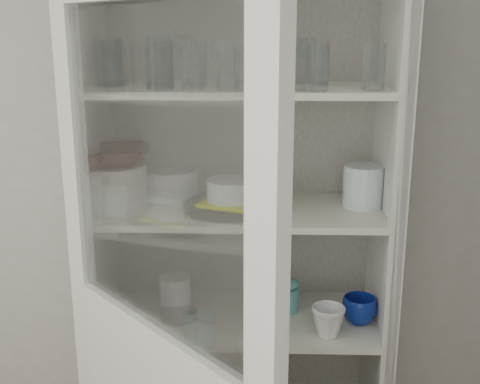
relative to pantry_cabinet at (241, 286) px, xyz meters
The scene contains 34 objects.
wall_back 0.44m from the pantry_cabinet, 140.87° to the left, with size 3.60×0.02×2.60m, color #9F9B8C.
pantry_cabinet is the anchor object (origin of this frame).
tumbler_0 0.85m from the pantry_cabinet, 139.18° to the right, with size 0.07×0.07×0.15m, color silver.
tumbler_1 0.83m from the pantry_cabinet, 120.86° to the right, with size 0.07×0.07×0.14m, color silver.
tumbler_2 0.81m from the pantry_cabinet, 100.81° to the right, with size 0.07×0.07×0.14m, color silver.
tumbler_3 0.82m from the pantry_cabinet, 83.64° to the right, with size 0.07×0.07×0.14m, color silver.
tumbler_4 0.85m from the pantry_cabinet, 44.35° to the right, with size 0.07×0.07×0.13m, color silver.
tumbler_5 0.84m from the pantry_cabinet, 46.44° to the right, with size 0.08×0.08×0.15m, color silver.
tumbler_6 0.90m from the pantry_cabinet, 26.50° to the right, with size 0.07×0.07×0.14m, color silver.
tumbler_7 0.90m from the pantry_cabinet, 166.91° to the right, with size 0.07×0.07×0.15m, color silver.
tumbler_8 0.89m from the pantry_cabinet, 168.08° to the right, with size 0.07×0.07×0.14m, color silver.
tumbler_9 0.84m from the pantry_cabinet, 166.50° to the right, with size 0.08×0.08×0.16m, color silver.
tumbler_10 0.80m from the pantry_cabinet, 147.75° to the right, with size 0.07×0.07×0.14m, color silver.
tumbler_11 0.83m from the pantry_cabinet, ahead, with size 0.07×0.07×0.14m, color silver.
goblet_0 0.90m from the pantry_cabinet, behind, with size 0.07×0.07×0.15m, color silver, non-canonical shape.
goblet_1 0.83m from the pantry_cabinet, 161.79° to the left, with size 0.08×0.08×0.17m, color silver, non-canonical shape.
goblet_2 0.82m from the pantry_cabinet, 32.12° to the left, with size 0.08×0.08×0.18m, color silver, non-canonical shape.
goblet_3 0.83m from the pantry_cabinet, 15.44° to the left, with size 0.07×0.07×0.16m, color silver, non-canonical shape.
plate_stack_front 0.56m from the pantry_cabinet, 164.30° to the right, with size 0.21×0.21×0.08m, color white.
plate_stack_back 0.46m from the pantry_cabinet, 165.67° to the left, with size 0.22×0.22×0.10m, color white.
cream_bowl 0.61m from the pantry_cabinet, 164.30° to the right, with size 0.22×0.22×0.07m, color beige.
terracotta_bowl 0.66m from the pantry_cabinet, 164.30° to the right, with size 0.24×0.24×0.06m, color #41160D.
glass_platter 0.35m from the pantry_cabinet, 105.64° to the right, with size 0.32×0.32×0.02m, color silver.
yellow_trivet 0.36m from the pantry_cabinet, 105.64° to the right, with size 0.17×0.17×0.01m, color yellow.
white_ramekin 0.40m from the pantry_cabinet, 105.64° to the right, with size 0.16×0.16×0.07m, color white.
grey_bowl_stack 0.57m from the pantry_cabinet, ahead, with size 0.13×0.13×0.14m, color silver.
mug_blue 0.43m from the pantry_cabinet, 14.85° to the right, with size 0.12×0.12×0.09m, color navy.
mug_teal 0.13m from the pantry_cabinet, ahead, with size 0.10×0.10×0.09m, color teal.
mug_white 0.36m from the pantry_cabinet, 34.95° to the right, with size 0.11×0.11×0.10m, color white.
teal_jar 0.17m from the pantry_cabinet, ahead, with size 0.09×0.09×0.10m.
measuring_cups 0.25m from the pantry_cabinet, 153.40° to the right, with size 0.11×0.11×0.04m, color #ADADB6.
white_canister 0.24m from the pantry_cabinet, 168.88° to the right, with size 0.11×0.11×0.13m, color white.
tumbler_12 0.85m from the pantry_cabinet, 138.99° to the right, with size 0.08×0.08×0.15m, color silver.
tumbler_13 0.84m from the pantry_cabinet, 149.66° to the right, with size 0.07×0.07×0.14m, color silver.
Camera 1 is at (0.27, -0.66, 1.83)m, focal length 45.00 mm.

